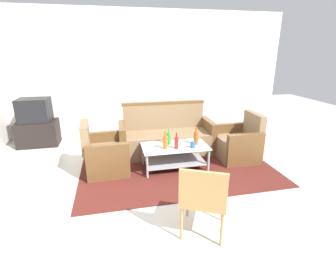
{
  "coord_description": "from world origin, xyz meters",
  "views": [
    {
      "loc": [
        -0.93,
        -3.0,
        1.95
      ],
      "look_at": [
        -0.09,
        0.77,
        0.65
      ],
      "focal_mm": 27.09,
      "sensor_mm": 36.0,
      "label": 1
    }
  ],
  "objects_px": {
    "tv_stand": "(38,133)",
    "wicker_chair": "(204,196)",
    "couch": "(166,137)",
    "bottle_orange": "(165,142)",
    "television": "(34,110)",
    "armchair_right": "(238,144)",
    "coffee_table": "(175,153)",
    "bottle_brown": "(196,138)",
    "cup": "(193,145)",
    "bottle_green": "(169,138)",
    "armchair_left": "(105,155)",
    "bottle_red": "(176,143)"
  },
  "relations": [
    {
      "from": "armchair_left",
      "to": "bottle_brown",
      "type": "distance_m",
      "value": 1.55
    },
    {
      "from": "couch",
      "to": "television",
      "type": "xyz_separation_m",
      "value": [
        -2.55,
        1.0,
        0.44
      ]
    },
    {
      "from": "bottle_green",
      "to": "television",
      "type": "relative_size",
      "value": 0.44
    },
    {
      "from": "coffee_table",
      "to": "bottle_orange",
      "type": "xyz_separation_m",
      "value": [
        -0.18,
        -0.09,
        0.25
      ]
    },
    {
      "from": "armchair_right",
      "to": "wicker_chair",
      "type": "relative_size",
      "value": 1.01
    },
    {
      "from": "bottle_red",
      "to": "wicker_chair",
      "type": "distance_m",
      "value": 1.56
    },
    {
      "from": "cup",
      "to": "tv_stand",
      "type": "height_order",
      "value": "tv_stand"
    },
    {
      "from": "armchair_left",
      "to": "bottle_orange",
      "type": "bearing_deg",
      "value": 73.2
    },
    {
      "from": "armchair_left",
      "to": "cup",
      "type": "height_order",
      "value": "armchair_left"
    },
    {
      "from": "television",
      "to": "armchair_right",
      "type": "bearing_deg",
      "value": 160.59
    },
    {
      "from": "armchair_left",
      "to": "television",
      "type": "xyz_separation_m",
      "value": [
        -1.39,
        1.57,
        0.47
      ]
    },
    {
      "from": "bottle_green",
      "to": "tv_stand",
      "type": "bearing_deg",
      "value": 146.96
    },
    {
      "from": "bottle_brown",
      "to": "television",
      "type": "xyz_separation_m",
      "value": [
        -2.91,
        1.72,
        0.23
      ]
    },
    {
      "from": "bottle_green",
      "to": "bottle_red",
      "type": "relative_size",
      "value": 1.01
    },
    {
      "from": "coffee_table",
      "to": "bottle_orange",
      "type": "bearing_deg",
      "value": -154.67
    },
    {
      "from": "coffee_table",
      "to": "wicker_chair",
      "type": "bearing_deg",
      "value": -93.71
    },
    {
      "from": "couch",
      "to": "bottle_green",
      "type": "xyz_separation_m",
      "value": [
        -0.09,
        -0.61,
        0.2
      ]
    },
    {
      "from": "couch",
      "to": "bottle_red",
      "type": "relative_size",
      "value": 6.71
    },
    {
      "from": "armchair_right",
      "to": "tv_stand",
      "type": "bearing_deg",
      "value": 69.0
    },
    {
      "from": "tv_stand",
      "to": "armchair_right",
      "type": "bearing_deg",
      "value": -22.44
    },
    {
      "from": "bottle_red",
      "to": "bottle_green",
      "type": "bearing_deg",
      "value": 109.06
    },
    {
      "from": "bottle_red",
      "to": "wicker_chair",
      "type": "xyz_separation_m",
      "value": [
        -0.1,
        -1.55,
        -0.02
      ]
    },
    {
      "from": "couch",
      "to": "wicker_chair",
      "type": "relative_size",
      "value": 2.16
    },
    {
      "from": "bottle_orange",
      "to": "wicker_chair",
      "type": "height_order",
      "value": "wicker_chair"
    },
    {
      "from": "tv_stand",
      "to": "bottle_brown",
      "type": "bearing_deg",
      "value": -30.54
    },
    {
      "from": "coffee_table",
      "to": "tv_stand",
      "type": "bearing_deg",
      "value": 146.1
    },
    {
      "from": "couch",
      "to": "tv_stand",
      "type": "distance_m",
      "value": 2.74
    },
    {
      "from": "armchair_right",
      "to": "bottle_green",
      "type": "distance_m",
      "value": 1.35
    },
    {
      "from": "bottle_green",
      "to": "bottle_orange",
      "type": "bearing_deg",
      "value": -117.56
    },
    {
      "from": "bottle_green",
      "to": "television",
      "type": "height_order",
      "value": "television"
    },
    {
      "from": "armchair_left",
      "to": "bottle_orange",
      "type": "xyz_separation_m",
      "value": [
        0.97,
        -0.23,
        0.24
      ]
    },
    {
      "from": "coffee_table",
      "to": "wicker_chair",
      "type": "xyz_separation_m",
      "value": [
        -0.11,
        -1.67,
        0.22
      ]
    },
    {
      "from": "bottle_green",
      "to": "cup",
      "type": "relative_size",
      "value": 2.72
    },
    {
      "from": "armchair_right",
      "to": "television",
      "type": "bearing_deg",
      "value": 68.96
    },
    {
      "from": "bottle_orange",
      "to": "cup",
      "type": "height_order",
      "value": "bottle_orange"
    },
    {
      "from": "couch",
      "to": "bottle_green",
      "type": "relative_size",
      "value": 6.66
    },
    {
      "from": "tv_stand",
      "to": "wicker_chair",
      "type": "bearing_deg",
      "value": -54.2
    },
    {
      "from": "armchair_left",
      "to": "television",
      "type": "distance_m",
      "value": 2.15
    },
    {
      "from": "bottle_red",
      "to": "bottle_orange",
      "type": "bearing_deg",
      "value": 170.47
    },
    {
      "from": "armchair_right",
      "to": "bottle_orange",
      "type": "bearing_deg",
      "value": 100.66
    },
    {
      "from": "bottle_brown",
      "to": "tv_stand",
      "type": "distance_m",
      "value": 3.39
    },
    {
      "from": "couch",
      "to": "bottle_red",
      "type": "bearing_deg",
      "value": 90.45
    },
    {
      "from": "bottle_red",
      "to": "bottle_orange",
      "type": "xyz_separation_m",
      "value": [
        -0.18,
        0.03,
        0.01
      ]
    },
    {
      "from": "tv_stand",
      "to": "couch",
      "type": "bearing_deg",
      "value": -21.3
    },
    {
      "from": "bottle_green",
      "to": "bottle_orange",
      "type": "height_order",
      "value": "bottle_orange"
    },
    {
      "from": "cup",
      "to": "bottle_green",
      "type": "bearing_deg",
      "value": 144.4
    },
    {
      "from": "tv_stand",
      "to": "television",
      "type": "bearing_deg",
      "value": 86.94
    },
    {
      "from": "bottle_orange",
      "to": "couch",
      "type": "bearing_deg",
      "value": 76.81
    },
    {
      "from": "cup",
      "to": "wicker_chair",
      "type": "xyz_separation_m",
      "value": [
        -0.37,
        -1.53,
        0.03
      ]
    },
    {
      "from": "cup",
      "to": "bottle_brown",
      "type": "bearing_deg",
      "value": 54.09
    }
  ]
}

